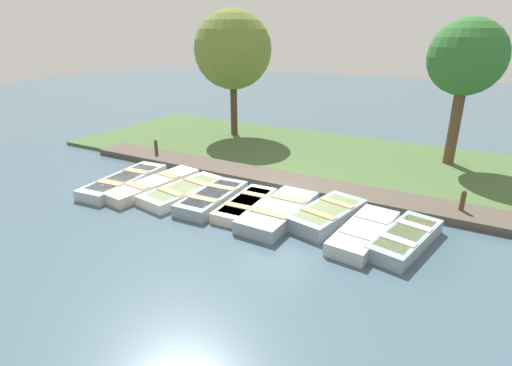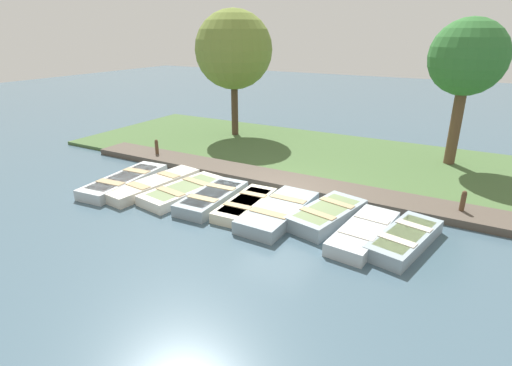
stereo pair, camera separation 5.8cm
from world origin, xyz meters
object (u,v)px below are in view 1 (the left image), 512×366
at_px(rowboat_3, 212,198).
at_px(rowboat_8, 405,239).
at_px(rowboat_0, 124,181).
at_px(park_tree_left, 466,59).
at_px(rowboat_1, 154,185).
at_px(mooring_post_near, 156,149).
at_px(rowboat_6, 327,214).
at_px(rowboat_7, 364,232).
at_px(rowboat_2, 184,191).
at_px(mooring_post_far, 462,204).
at_px(rowboat_4, 246,204).
at_px(rowboat_5, 279,211).
at_px(park_tree_far_left, 233,50).

distance_m(rowboat_3, rowboat_8, 5.92).
height_order(rowboat_0, park_tree_left, park_tree_left).
distance_m(rowboat_1, rowboat_8, 8.39).
bearing_deg(mooring_post_near, rowboat_8, 76.71).
relative_size(rowboat_6, rowboat_7, 0.95).
height_order(rowboat_3, rowboat_6, rowboat_6).
bearing_deg(rowboat_2, rowboat_6, 105.41).
bearing_deg(mooring_post_far, rowboat_0, -74.18).
bearing_deg(rowboat_4, rowboat_1, -90.15).
distance_m(rowboat_0, rowboat_3, 3.65).
height_order(rowboat_4, rowboat_6, rowboat_6).
xyz_separation_m(rowboat_4, mooring_post_near, (-2.62, -6.02, 0.27)).
bearing_deg(rowboat_5, rowboat_8, 93.23).
distance_m(rowboat_2, rowboat_6, 4.88).
distance_m(rowboat_5, rowboat_8, 3.58).
bearing_deg(rowboat_0, rowboat_8, 88.41).
xyz_separation_m(rowboat_1, mooring_post_near, (-2.76, -2.38, 0.25)).
xyz_separation_m(rowboat_2, rowboat_8, (-0.16, 7.10, 0.02)).
bearing_deg(park_tree_far_left, rowboat_0, 2.35).
bearing_deg(rowboat_6, rowboat_0, -70.50).
xyz_separation_m(rowboat_2, rowboat_4, (-0.08, 2.36, -0.01)).
bearing_deg(rowboat_3, rowboat_4, 93.98).
bearing_deg(rowboat_1, rowboat_7, 97.64).
bearing_deg(rowboat_8, rowboat_5, -75.85).
bearing_deg(rowboat_3, park_tree_far_left, -155.00).
height_order(rowboat_6, rowboat_7, rowboat_6).
height_order(rowboat_1, rowboat_5, rowboat_5).
xyz_separation_m(rowboat_2, rowboat_5, (-0.05, 3.53, 0.03)).
height_order(rowboat_7, park_tree_left, park_tree_left).
height_order(rowboat_4, park_tree_far_left, park_tree_far_left).
bearing_deg(rowboat_1, rowboat_5, 98.34).
distance_m(rowboat_4, mooring_post_far, 6.45).
distance_m(rowboat_5, park_tree_left, 9.58).
bearing_deg(rowboat_1, mooring_post_far, 113.17).
bearing_deg(park_tree_far_left, rowboat_4, 34.21).
bearing_deg(mooring_post_far, mooring_post_near, -90.00).
bearing_deg(rowboat_0, rowboat_3, 89.86).
height_order(rowboat_7, park_tree_far_left, park_tree_far_left).
xyz_separation_m(rowboat_6, rowboat_7, (0.51, 1.23, -0.03)).
xyz_separation_m(rowboat_3, rowboat_7, (-0.07, 4.89, -0.01)).
bearing_deg(rowboat_4, rowboat_7, 86.76).
distance_m(rowboat_2, rowboat_7, 6.08).
distance_m(rowboat_1, mooring_post_far, 9.92).
bearing_deg(rowboat_5, mooring_post_near, -108.71).
bearing_deg(park_tree_left, rowboat_4, -33.50).
xyz_separation_m(rowboat_5, park_tree_far_left, (-7.58, -6.30, 4.14)).
bearing_deg(park_tree_left, rowboat_1, -48.07).
bearing_deg(rowboat_2, rowboat_5, 100.04).
distance_m(rowboat_3, rowboat_4, 1.18).
xyz_separation_m(rowboat_2, park_tree_far_left, (-7.63, -2.78, 4.16)).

